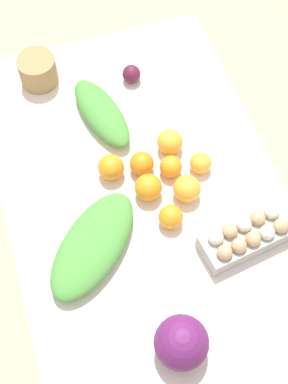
# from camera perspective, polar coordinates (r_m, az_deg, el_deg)

# --- Properties ---
(ground_plane) EXTENTS (8.00, 8.00, 0.00)m
(ground_plane) POSITION_cam_1_polar(r_m,az_deg,el_deg) (2.33, 0.00, -9.21)
(ground_plane) COLOR #C6B289
(dining_table) EXTENTS (1.34, 0.83, 0.77)m
(dining_table) POSITION_cam_1_polar(r_m,az_deg,el_deg) (1.72, 0.00, -2.00)
(dining_table) COLOR silver
(dining_table) RESTS_ON ground_plane
(cabbage_purple) EXTENTS (0.14, 0.14, 0.14)m
(cabbage_purple) POSITION_cam_1_polar(r_m,az_deg,el_deg) (1.40, 4.01, -15.72)
(cabbage_purple) COLOR #601E5B
(cabbage_purple) RESTS_ON dining_table
(egg_carton) EXTENTS (0.14, 0.28, 0.09)m
(egg_carton) POSITION_cam_1_polar(r_m,az_deg,el_deg) (1.55, 10.92, -4.60)
(egg_carton) COLOR #A8A8A3
(egg_carton) RESTS_ON dining_table
(paper_bag) EXTENTS (0.13, 0.13, 0.10)m
(paper_bag) POSITION_cam_1_polar(r_m,az_deg,el_deg) (1.87, -11.26, 12.59)
(paper_bag) COLOR #A87F51
(paper_bag) RESTS_ON dining_table
(greens_bunch_dandelion) EXTENTS (0.32, 0.18, 0.07)m
(greens_bunch_dandelion) POSITION_cam_1_polar(r_m,az_deg,el_deg) (1.75, -4.55, 8.41)
(greens_bunch_dandelion) COLOR #4C933D
(greens_bunch_dandelion) RESTS_ON dining_table
(greens_bunch_scallion) EXTENTS (0.37, 0.38, 0.07)m
(greens_bunch_scallion) POSITION_cam_1_polar(r_m,az_deg,el_deg) (1.52, -5.49, -5.63)
(greens_bunch_scallion) COLOR #4C933D
(greens_bunch_scallion) RESTS_ON dining_table
(beet_root) EXTENTS (0.06, 0.06, 0.06)m
(beet_root) POSITION_cam_1_polar(r_m,az_deg,el_deg) (1.85, -1.35, 12.47)
(beet_root) COLOR #5B1933
(beet_root) RESTS_ON dining_table
(orange_0) EXTENTS (0.07, 0.07, 0.07)m
(orange_0) POSITION_cam_1_polar(r_m,az_deg,el_deg) (1.64, 2.87, 2.72)
(orange_0) COLOR orange
(orange_0) RESTS_ON dining_table
(orange_1) EXTENTS (0.07, 0.07, 0.07)m
(orange_1) POSITION_cam_1_polar(r_m,az_deg,el_deg) (1.65, 6.06, 3.08)
(orange_1) COLOR #F9A833
(orange_1) RESTS_ON dining_table
(orange_2) EXTENTS (0.08, 0.08, 0.08)m
(orange_2) POSITION_cam_1_polar(r_m,az_deg,el_deg) (1.59, 4.61, 0.36)
(orange_2) COLOR #F9A833
(orange_2) RESTS_ON dining_table
(orange_3) EXTENTS (0.08, 0.08, 0.08)m
(orange_3) POSITION_cam_1_polar(r_m,az_deg,el_deg) (1.59, 0.44, 0.55)
(orange_3) COLOR orange
(orange_3) RESTS_ON dining_table
(orange_4) EXTENTS (0.07, 0.07, 0.07)m
(orange_4) POSITION_cam_1_polar(r_m,az_deg,el_deg) (1.64, -0.25, 3.06)
(orange_4) COLOR orange
(orange_4) RESTS_ON dining_table
(orange_5) EXTENTS (0.08, 0.08, 0.08)m
(orange_5) POSITION_cam_1_polar(r_m,az_deg,el_deg) (1.63, -3.55, 2.65)
(orange_5) COLOR orange
(orange_5) RESTS_ON dining_table
(orange_6) EXTENTS (0.07, 0.07, 0.07)m
(orange_6) POSITION_cam_1_polar(r_m,az_deg,el_deg) (1.55, 2.87, -2.67)
(orange_6) COLOR orange
(orange_6) RESTS_ON dining_table
(orange_7) EXTENTS (0.08, 0.08, 0.08)m
(orange_7) POSITION_cam_1_polar(r_m,az_deg,el_deg) (1.68, 2.79, 5.36)
(orange_7) COLOR #F9A833
(orange_7) RESTS_ON dining_table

